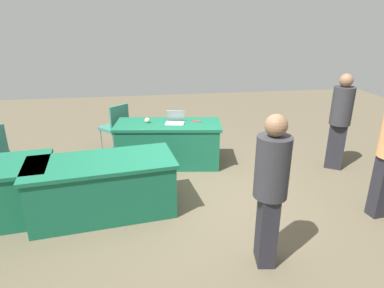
{
  "coord_description": "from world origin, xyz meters",
  "views": [
    {
      "loc": [
        0.78,
        4.16,
        2.48
      ],
      "look_at": [
        0.13,
        0.04,
        0.9
      ],
      "focal_mm": 31.36,
      "sensor_mm": 36.0,
      "label": 1
    }
  ],
  "objects": [
    {
      "name": "person_organiser",
      "position": [
        -0.45,
        1.35,
        0.92
      ],
      "size": [
        0.39,
        0.39,
        1.65
      ],
      "rotation": [
        0.0,
        0.0,
        1.41
      ],
      "color": "#26262D",
      "rests_on": "ground"
    },
    {
      "name": "table_foreground",
      "position": [
        0.33,
        -1.41,
        0.38
      ],
      "size": [
        1.92,
        1.03,
        0.76
      ],
      "rotation": [
        0.0,
        0.0,
        -0.15
      ],
      "color": "#196647",
      "rests_on": "ground"
    },
    {
      "name": "laptop_silver",
      "position": [
        0.21,
        -1.41,
        0.8
      ],
      "size": [
        0.37,
        0.36,
        0.21
      ],
      "rotation": [
        0.0,
        0.0,
        -0.23
      ],
      "color": "silver",
      "rests_on": "table_foreground"
    },
    {
      "name": "table_mid_left",
      "position": [
        1.33,
        0.09,
        0.38
      ],
      "size": [
        1.97,
        1.09,
        0.76
      ],
      "rotation": [
        0.0,
        0.0,
        0.13
      ],
      "color": "#196647",
      "rests_on": "ground"
    },
    {
      "name": "ground_plane",
      "position": [
        0.0,
        0.0,
        0.0
      ],
      "size": [
        14.4,
        14.4,
        0.0
      ],
      "primitive_type": "plane",
      "color": "brown"
    },
    {
      "name": "person_attendee_standing",
      "position": [
        -2.51,
        -0.79,
        0.91
      ],
      "size": [
        0.47,
        0.47,
        1.64
      ],
      "rotation": [
        0.0,
        0.0,
        5.69
      ],
      "color": "#26262D",
      "rests_on": "ground"
    },
    {
      "name": "scissors_red",
      "position": [
        -0.18,
        -1.45,
        0.76
      ],
      "size": [
        0.17,
        0.13,
        0.01
      ],
      "primitive_type": "cube",
      "rotation": [
        0.0,
        0.0,
        2.54
      ],
      "color": "red",
      "rests_on": "table_foreground"
    },
    {
      "name": "yarn_ball",
      "position": [
        0.68,
        -1.49,
        0.8
      ],
      "size": [
        0.09,
        0.09,
        0.09
      ],
      "primitive_type": "sphere",
      "color": "beige",
      "rests_on": "table_foreground"
    },
    {
      "name": "chair_tucked_right",
      "position": [
        1.28,
        -2.15,
        0.55
      ],
      "size": [
        0.62,
        0.62,
        0.95
      ],
      "rotation": [
        0.0,
        0.0,
        3.86
      ],
      "color": "#9E9993",
      "rests_on": "ground"
    }
  ]
}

